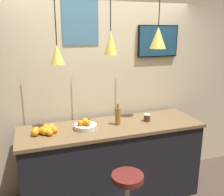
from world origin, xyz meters
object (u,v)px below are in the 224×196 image
juice_bottle (118,116)px  spread_jar (147,118)px  fruit_bowl (85,125)px  mounted_tv (158,41)px

juice_bottle → spread_jar: bearing=0.0°
fruit_bowl → juice_bottle: bearing=0.7°
juice_bottle → mounted_tv: bearing=28.8°
fruit_bowl → juice_bottle: juice_bottle is taller
juice_bottle → fruit_bowl: bearing=-179.3°
juice_bottle → mounted_tv: 1.20m
juice_bottle → spread_jar: size_ratio=2.95×
juice_bottle → spread_jar: juice_bottle is taller
fruit_bowl → juice_bottle: 0.42m
spread_jar → juice_bottle: bearing=-180.0°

